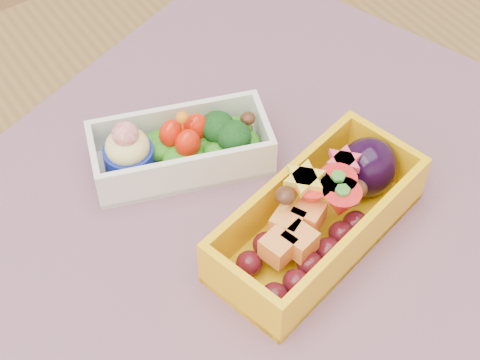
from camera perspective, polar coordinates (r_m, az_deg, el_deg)
table at (r=0.72m, az=-1.43°, el=-10.66°), size 1.20×0.80×0.75m
placemat at (r=0.66m, az=-0.29°, el=-2.67°), size 0.71×0.62×0.00m
bento_white at (r=0.68m, az=-4.35°, el=2.32°), size 0.17×0.11×0.06m
bento_yellow at (r=0.63m, az=5.85°, el=-2.51°), size 0.20×0.13×0.06m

